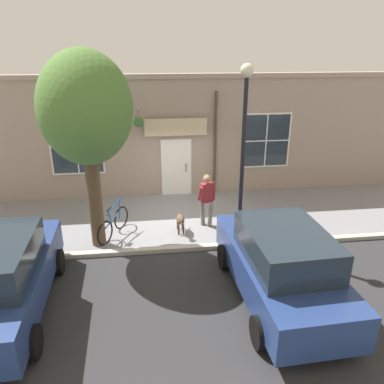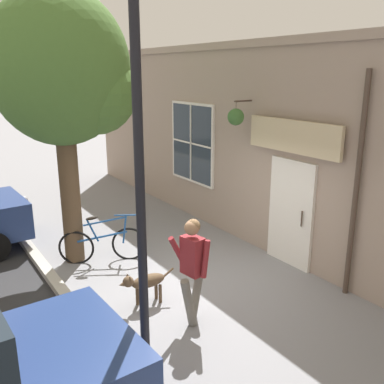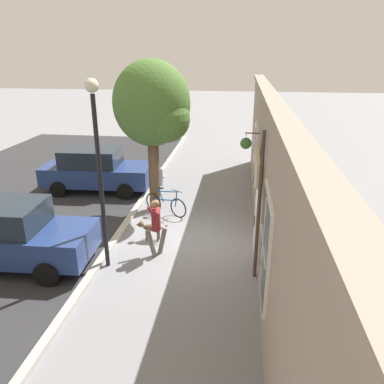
# 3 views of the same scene
# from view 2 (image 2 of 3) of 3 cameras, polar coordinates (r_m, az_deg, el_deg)

# --- Properties ---
(ground_plane) EXTENTS (90.00, 90.00, 0.00)m
(ground_plane) POSITION_cam_2_polar(r_m,az_deg,el_deg) (7.79, -0.08, -12.56)
(ground_plane) COLOR gray
(storefront_facade) EXTENTS (0.95, 18.00, 4.32)m
(storefront_facade) POSITION_cam_2_polar(r_m,az_deg,el_deg) (8.51, 13.25, 5.03)
(storefront_facade) COLOR gray
(storefront_facade) RESTS_ON ground_plane
(pedestrian_walking) EXTENTS (0.59, 0.55, 1.66)m
(pedestrian_walking) POSITION_cam_2_polar(r_m,az_deg,el_deg) (6.39, 0.07, -9.29)
(pedestrian_walking) COLOR #6B665B
(pedestrian_walking) RESTS_ON ground_plane
(dog_on_leash) EXTENTS (0.99, 0.25, 0.61)m
(dog_on_leash) POSITION_cam_2_polar(r_m,az_deg,el_deg) (7.13, -6.27, -11.88)
(dog_on_leash) COLOR brown
(dog_on_leash) RESTS_ON ground_plane
(street_tree_by_curb) EXTENTS (2.59, 2.31, 5.18)m
(street_tree_by_curb) POSITION_cam_2_polar(r_m,az_deg,el_deg) (8.34, -16.38, 14.79)
(street_tree_by_curb) COLOR brown
(street_tree_by_curb) RESTS_ON ground_plane
(leaning_bicycle) EXTENTS (1.59, 0.79, 1.00)m
(leaning_bicycle) POSITION_cam_2_polar(r_m,az_deg,el_deg) (8.79, -11.77, -6.76)
(leaning_bicycle) COLOR black
(leaning_bicycle) RESTS_ON ground_plane
(street_lamp) EXTENTS (0.32, 0.32, 4.82)m
(street_lamp) POSITION_cam_2_polar(r_m,az_deg,el_deg) (4.59, -7.23, 8.79)
(street_lamp) COLOR black
(street_lamp) RESTS_ON ground_plane
(fire_hydrant) EXTENTS (0.34, 0.20, 0.77)m
(fire_hydrant) POSITION_cam_2_polar(r_m,az_deg,el_deg) (11.28, -21.36, -2.37)
(fire_hydrant) COLOR #99999E
(fire_hydrant) RESTS_ON ground_plane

